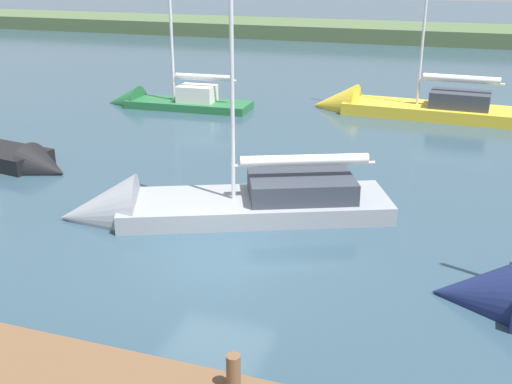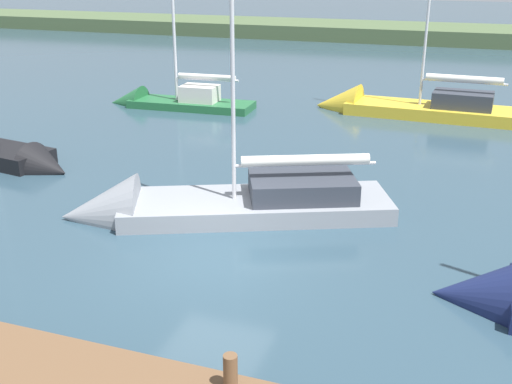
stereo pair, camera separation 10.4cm
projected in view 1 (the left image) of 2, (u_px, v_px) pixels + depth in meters
ground_plane at (213, 259)px, 14.56m from camera, size 200.00×200.00×0.00m
far_shoreline at (411, 40)px, 53.55m from camera, size 180.00×8.00×2.40m
mooring_post_far at (233, 372)px, 9.13m from camera, size 0.21×0.21×0.56m
sailboat_inner_slip at (201, 209)px, 16.92m from camera, size 9.01×5.63×9.24m
sailboat_mid_channel at (165, 104)px, 29.43m from camera, size 7.16×2.15×8.12m
sailboat_outer_mooring at (401, 110)px, 28.00m from camera, size 9.72×2.68×11.97m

